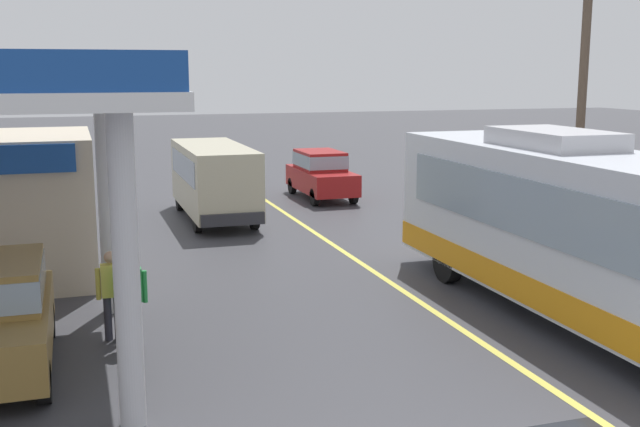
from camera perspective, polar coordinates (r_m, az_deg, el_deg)
The scene contains 8 objects.
ground at distance 27.97m, azimuth -3.34°, elevation 0.52°, with size 120.00×120.00×0.00m, color #38383D.
lane_divider_stripe at distance 23.25m, azimuth -0.25°, elevation -1.51°, with size 0.16×50.00×0.01m, color #D8CC4C.
coach_bus_main at distance 15.75m, azimuth 18.63°, elevation -1.52°, with size 2.60×11.04×3.69m.
minibus_opposing_lane at distance 25.60m, azimuth -7.85°, elevation 2.84°, with size 2.04×6.13×2.44m.
pedestrian_near_pump at distance 14.15m, azimuth -13.74°, elevation -5.88°, with size 0.55×0.22×1.66m.
pedestrian_by_shop at distance 14.55m, azimuth -15.15°, elevation -5.50°, with size 0.55×0.22×1.66m.
car_trailing_behind_bus at distance 29.63m, azimuth 0.06°, elevation 3.08°, with size 1.70×4.20×1.82m.
utility_pole_roadside at distance 22.10m, azimuth 18.76°, elevation 7.47°, with size 1.80×0.24×7.42m.
Camera 1 is at (-6.85, -6.68, 4.86)m, focal length 43.29 mm.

